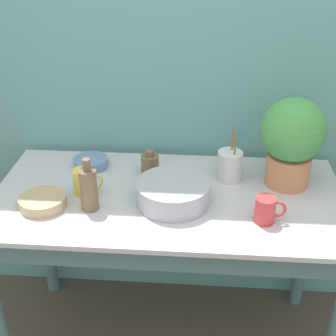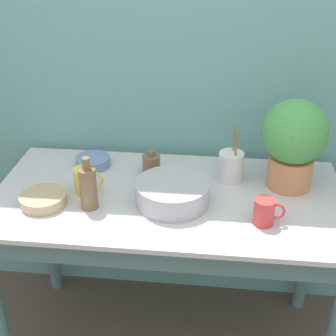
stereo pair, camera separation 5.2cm
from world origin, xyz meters
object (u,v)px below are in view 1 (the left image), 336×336
at_px(bottle_short, 150,164).
at_px(potted_plant, 292,138).
at_px(bottle_tall, 89,189).
at_px(utensil_cup, 230,165).
at_px(bowl_small_blue, 91,163).
at_px(mug_red, 266,210).
at_px(mug_yellow, 84,182).
at_px(bowl_small_tan, 43,202).
at_px(bowl_wash_large, 173,193).

bearing_deg(bottle_short, potted_plant, -3.70).
distance_m(potted_plant, bottle_tall, 0.80).
height_order(potted_plant, utensil_cup, potted_plant).
bearing_deg(bottle_short, bowl_small_blue, 170.73).
distance_m(bottle_tall, utensil_cup, 0.59).
bearing_deg(mug_red, bottle_short, 144.85).
distance_m(bottle_short, utensil_cup, 0.33).
relative_size(potted_plant, bowl_small_blue, 2.45).
distance_m(mug_yellow, bowl_small_tan, 0.17).
bearing_deg(utensil_cup, bottle_short, 177.10).
xyz_separation_m(potted_plant, bowl_small_tan, (-0.94, -0.24, -0.18)).
distance_m(bottle_tall, mug_yellow, 0.12).
xyz_separation_m(mug_yellow, utensil_cup, (0.57, 0.16, 0.01)).
bearing_deg(utensil_cup, mug_yellow, -164.52).
bearing_deg(mug_red, mug_yellow, 168.41).
bearing_deg(utensil_cup, bowl_small_tan, -159.57).
relative_size(bowl_wash_large, bowl_small_blue, 1.88).
distance_m(potted_plant, utensil_cup, 0.27).
relative_size(bottle_tall, bottle_short, 1.91).
xyz_separation_m(bowl_wash_large, bottle_tall, (-0.31, -0.06, 0.04)).
bearing_deg(bowl_wash_large, bowl_small_blue, 145.38).
height_order(mug_yellow, utensil_cup, utensil_cup).
xyz_separation_m(bottle_short, bowl_small_blue, (-0.26, 0.04, -0.02)).
xyz_separation_m(bowl_small_blue, utensil_cup, (0.59, -0.06, 0.04)).
xyz_separation_m(bottle_tall, bottle_short, (0.19, 0.28, -0.04)).
height_order(potted_plant, bottle_tall, potted_plant).
bearing_deg(bowl_wash_large, potted_plant, 21.62).
bearing_deg(utensil_cup, potted_plant, -4.82).
distance_m(bowl_wash_large, utensil_cup, 0.30).
bearing_deg(mug_red, bowl_small_blue, 153.27).
bearing_deg(potted_plant, bowl_wash_large, -158.38).
relative_size(bowl_wash_large, bottle_short, 2.57).
xyz_separation_m(bottle_short, mug_red, (0.45, -0.32, 0.00)).
distance_m(potted_plant, bottle_short, 0.59).
bearing_deg(potted_plant, bowl_small_tan, -165.47).
height_order(bowl_wash_large, utensil_cup, utensil_cup).
bearing_deg(bottle_tall, mug_yellow, 112.85).
xyz_separation_m(bowl_small_blue, bowl_small_tan, (-0.11, -0.32, 0.00)).
bearing_deg(bottle_tall, bowl_wash_large, 11.95).
xyz_separation_m(bottle_tall, bowl_small_tan, (-0.18, 0.00, -0.07)).
xyz_separation_m(bowl_wash_large, mug_red, (0.34, -0.10, 0.01)).
distance_m(potted_plant, bowl_small_blue, 0.85).
xyz_separation_m(bowl_small_tan, utensil_cup, (0.71, 0.26, 0.04)).
relative_size(potted_plant, mug_yellow, 3.06).
bearing_deg(potted_plant, bottle_tall, -162.16).
bearing_deg(mug_yellow, bottle_tall, -67.15).
xyz_separation_m(bowl_wash_large, bowl_small_tan, (-0.49, -0.06, -0.02)).
height_order(bowl_small_blue, bowl_small_tan, same).
bearing_deg(bowl_small_blue, bottle_tall, -77.86).
xyz_separation_m(potted_plant, bowl_wash_large, (-0.45, -0.18, -0.16)).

